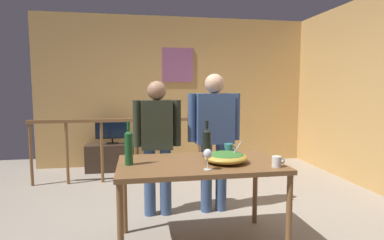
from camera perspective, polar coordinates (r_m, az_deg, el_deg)
ground_plane at (r=3.60m, az=2.71°, el=-17.75°), size 6.90×6.90×0.00m
back_wall at (r=5.92m, az=-2.87°, el=5.24°), size 5.08×0.10×2.75m
side_wall_right at (r=5.18m, az=29.28°, el=4.38°), size 0.10×3.98×2.75m
framed_picture at (r=5.88m, az=-2.65°, el=10.06°), size 0.58×0.03×0.63m
stair_railing at (r=4.91m, az=-4.95°, el=-3.58°), size 3.12×0.10×1.03m
tv_console at (r=5.67m, az=-14.31°, el=-6.59°), size 0.90×0.40×0.47m
flat_screen_tv at (r=5.56m, az=-14.47°, el=-1.80°), size 0.56×0.12×0.42m
serving_table at (r=2.83m, az=1.38°, el=-9.14°), size 1.44×0.83×0.79m
salad_bowl at (r=2.79m, az=6.20°, el=-6.74°), size 0.39×0.39×0.20m
wine_glass at (r=2.52m, az=2.89°, el=-6.40°), size 0.07×0.07×0.17m
wine_bottle_dark at (r=2.99m, az=2.74°, el=-4.04°), size 0.08×0.08×0.35m
wine_bottle_green at (r=2.73m, az=-11.52°, el=-4.83°), size 0.07×0.07×0.38m
mug_white at (r=2.72m, az=15.30°, el=-7.37°), size 0.12×0.08×0.09m
mug_teal at (r=3.12m, az=6.75°, el=-5.33°), size 0.12×0.09×0.11m
person_standing_left at (r=3.51m, az=-6.40°, el=-3.38°), size 0.53×0.24×1.52m
person_standing_right at (r=3.60m, az=4.08°, el=-1.95°), size 0.62×0.24×1.61m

